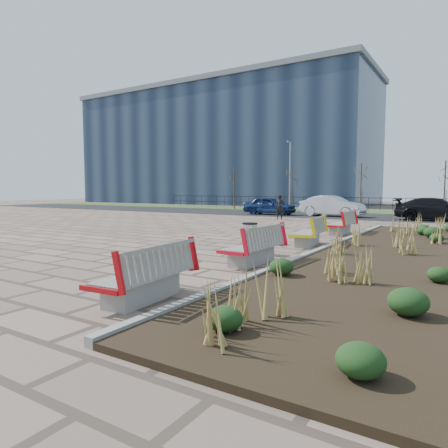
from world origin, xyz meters
The scene contains 21 objects.
ground centered at (0.00, 0.00, 0.00)m, with size 120.00×120.00×0.00m, color #7B6454.
planting_bed centered at (6.25, 5.00, 0.05)m, with size 4.50×18.00×0.10m, color black.
planting_curb centered at (3.92, 5.00, 0.07)m, with size 0.16×18.00×0.15m, color gray.
grass_verge_far centered at (0.00, 28.00, 0.02)m, with size 80.00×5.00×0.04m, color #33511E.
road centered at (0.00, 22.00, 0.01)m, with size 80.00×7.00×0.02m, color black.
bench_a centered at (3.00, -2.08, 0.50)m, with size 0.90×2.10×1.00m, color #B20B11, non-canonical shape.
bench_b centered at (3.00, 1.96, 0.50)m, with size 0.90×2.10×1.00m, color red, non-canonical shape.
bench_c centered at (3.00, 6.06, 0.50)m, with size 0.90×2.10×1.00m, color yellow, non-canonical shape.
bench_d centered at (3.00, 10.05, 0.50)m, with size 0.90×2.10×1.00m, color red, non-canonical shape.
litter_bin centered at (2.16, 3.42, 0.46)m, with size 0.44×0.44×0.91m, color #B2B2B7.
pedestrian centered at (-2.78, 16.67, 0.79)m, with size 0.58×0.38×1.58m, color black.
car_blue centered at (-5.29, 20.44, 0.69)m, with size 1.59×3.96×1.35m, color #122250.
car_silver centered at (-0.62, 20.89, 0.76)m, with size 1.56×4.46×1.47m, color silver.
car_black centered at (6.00, 20.29, 0.72)m, with size 1.97×4.85×1.41m, color black.
tree_a centered at (-12.00, 26.50, 2.04)m, with size 1.40×1.40×4.00m, color #4C3D2D, non-canonical shape.
tree_b centered at (-6.00, 26.50, 2.04)m, with size 1.40×1.40×4.00m, color #4C3D2D, non-canonical shape.
tree_c centered at (0.00, 26.50, 2.04)m, with size 1.40×1.40×4.00m, color #4C3D2D, non-canonical shape.
tree_d centered at (6.00, 26.50, 2.04)m, with size 1.40×1.40×4.00m, color #4C3D2D, non-canonical shape.
lamp_west centered at (-6.00, 26.00, 3.04)m, with size 0.24×0.60×6.00m, color gray, non-canonical shape.
railing_fence centered at (0.00, 29.50, 0.64)m, with size 44.00×0.10×1.20m, color black, non-canonical shape.
building_glass centered at (-22.00, 40.00, 7.50)m, with size 40.00×14.00×15.00m, color #192338.
Camera 1 is at (7.81, -7.11, 1.94)m, focal length 32.00 mm.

